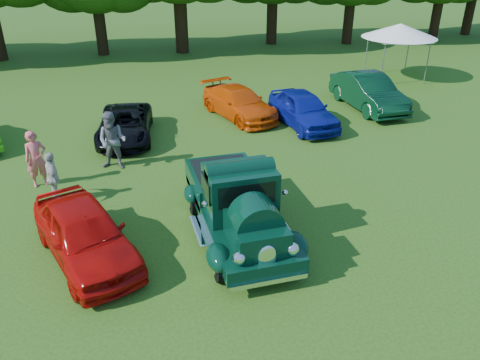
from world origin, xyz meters
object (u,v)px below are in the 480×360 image
object	(u,v)px
back_car_green	(368,92)
spectator_pink	(36,159)
hero_pickup	(237,204)
red_convertible	(85,233)
back_car_blue	(303,109)
canopy_tent	(400,31)
spectator_white	(53,178)
back_car_black	(125,124)
spectator_grey	(113,141)
back_car_orange	(239,103)

from	to	relation	value
back_car_green	spectator_pink	size ratio (longest dim) A/B	2.63
hero_pickup	red_convertible	distance (m)	3.79
back_car_blue	canopy_tent	size ratio (longest dim) A/B	0.91
spectator_white	canopy_tent	distance (m)	19.86
back_car_black	spectator_white	size ratio (longest dim) A/B	2.69
hero_pickup	spectator_white	distance (m)	5.60
red_convertible	back_car_black	distance (m)	7.80
back_car_black	back_car_green	xyz separation A→B (m)	(10.93, 0.78, 0.19)
back_car_blue	spectator_grey	distance (m)	8.01
red_convertible	spectator_pink	distance (m)	4.64
hero_pickup	back_car_black	xyz separation A→B (m)	(-2.40, 7.62, -0.28)
spectator_pink	back_car_black	bearing A→B (deg)	32.19
hero_pickup	back_car_orange	bearing A→B (deg)	74.00
back_car_orange	back_car_blue	xyz separation A→B (m)	(2.26, -1.75, 0.08)
back_car_blue	spectator_white	size ratio (longest dim) A/B	2.64
hero_pickup	spectator_pink	distance (m)	6.81
red_convertible	back_car_black	size ratio (longest dim) A/B	0.97
back_car_black	back_car_blue	bearing A→B (deg)	3.89
back_car_blue	spectator_grey	size ratio (longest dim) A/B	2.12
back_car_green	spectator_pink	world-z (taller)	spectator_pink
canopy_tent	back_car_green	bearing A→B (deg)	-133.73
spectator_pink	canopy_tent	distance (m)	19.77
hero_pickup	spectator_pink	size ratio (longest dim) A/B	2.85
hero_pickup	spectator_pink	bearing A→B (deg)	140.41
back_car_black	spectator_white	world-z (taller)	spectator_white
red_convertible	back_car_orange	world-z (taller)	red_convertible
hero_pickup	spectator_white	world-z (taller)	hero_pickup
red_convertible	spectator_white	bearing A→B (deg)	87.02
spectator_white	back_car_orange	bearing A→B (deg)	-65.07
back_car_orange	back_car_green	xyz separation A→B (m)	(5.99, -0.47, 0.14)
spectator_pink	canopy_tent	size ratio (longest dim) A/B	0.39
spectator_grey	back_car_black	bearing A→B (deg)	101.39
hero_pickup	back_car_orange	size ratio (longest dim) A/B	1.17
canopy_tent	red_convertible	bearing A→B (deg)	-142.20
hero_pickup	back_car_black	size ratio (longest dim) A/B	1.21
back_car_black	spectator_white	xyz separation A→B (m)	(-2.29, -4.56, 0.20)
back_car_blue	spectator_white	distance (m)	10.32
red_convertible	spectator_white	distance (m)	3.25
back_car_black	spectator_pink	world-z (taller)	spectator_pink
spectator_white	spectator_pink	bearing A→B (deg)	9.78
back_car_black	back_car_orange	bearing A→B (deg)	22.10
back_car_blue	back_car_green	size ratio (longest dim) A/B	0.88
back_car_blue	spectator_pink	bearing A→B (deg)	-168.55
back_car_orange	spectator_grey	distance (m)	6.71
canopy_tent	back_car_orange	bearing A→B (deg)	-159.39
back_car_black	back_car_orange	world-z (taller)	back_car_orange
red_convertible	back_car_blue	world-z (taller)	back_car_blue
back_car_black	spectator_grey	distance (m)	2.70
back_car_orange	canopy_tent	size ratio (longest dim) A/B	0.95
spectator_grey	canopy_tent	xyz separation A→B (m)	(15.52, 7.66, 1.62)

